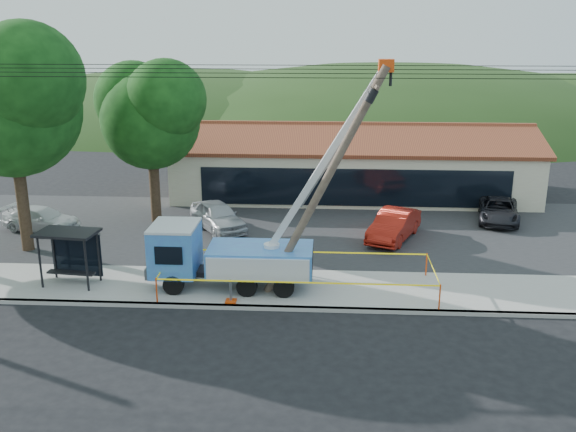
% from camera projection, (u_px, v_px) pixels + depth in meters
% --- Properties ---
extents(ground, '(120.00, 120.00, 0.00)m').
position_uv_depth(ground, '(258.00, 335.00, 22.69)').
color(ground, black).
rests_on(ground, ground).
extents(curb, '(60.00, 0.25, 0.15)m').
position_uv_depth(curb, '(263.00, 308.00, 24.68)').
color(curb, '#A3A099').
rests_on(curb, ground).
extents(sidewalk, '(60.00, 4.00, 0.15)m').
position_uv_depth(sidewalk, '(268.00, 288.00, 26.49)').
color(sidewalk, '#A3A099').
rests_on(sidewalk, ground).
extents(parking_lot, '(60.00, 12.00, 0.10)m').
position_uv_depth(parking_lot, '(281.00, 230.00, 34.15)').
color(parking_lot, '#28282B').
rests_on(parking_lot, ground).
extents(strip_mall, '(22.50, 8.53, 4.67)m').
position_uv_depth(strip_mall, '(352.00, 165.00, 41.03)').
color(strip_mall, beige).
rests_on(strip_mall, ground).
extents(tree_west_near, '(7.56, 6.72, 10.80)m').
position_uv_depth(tree_west_near, '(9.00, 94.00, 28.88)').
color(tree_west_near, '#332316').
rests_on(tree_west_near, ground).
extents(tree_lot, '(6.30, 5.60, 8.94)m').
position_uv_depth(tree_lot, '(150.00, 110.00, 33.75)').
color(tree_lot, '#332316').
rests_on(tree_lot, ground).
extents(hill_west, '(78.40, 56.00, 28.00)m').
position_uv_depth(hill_west, '(181.00, 117.00, 76.16)').
color(hill_west, '#223D16').
rests_on(hill_west, ground).
extents(hill_center, '(89.60, 64.00, 32.00)m').
position_uv_depth(hill_center, '(393.00, 119.00, 74.71)').
color(hill_center, '#223D16').
rests_on(hill_center, ground).
extents(hill_east, '(72.80, 52.00, 26.00)m').
position_uv_depth(hill_east, '(568.00, 120.00, 73.54)').
color(hill_east, '#223D16').
rests_on(hill_east, ground).
extents(utility_truck, '(9.56, 3.55, 9.19)m').
position_uv_depth(utility_truck, '(228.00, 253.00, 26.14)').
color(utility_truck, black).
rests_on(utility_truck, ground).
extents(leaning_pole, '(4.73, 1.80, 9.09)m').
position_uv_depth(leaning_pole, '(330.00, 173.00, 24.49)').
color(leaning_pole, '#4D3C32').
rests_on(leaning_pole, ground).
extents(bus_shelter, '(2.55, 1.73, 2.31)m').
position_uv_depth(bus_shelter, '(70.00, 244.00, 26.44)').
color(bus_shelter, black).
rests_on(bus_shelter, ground).
extents(caution_tape, '(10.93, 3.50, 1.01)m').
position_uv_depth(caution_tape, '(298.00, 271.00, 26.12)').
color(caution_tape, '#EE440C').
rests_on(caution_tape, ground).
extents(car_silver, '(3.87, 4.61, 1.49)m').
position_uv_depth(car_silver, '(218.00, 231.00, 34.07)').
color(car_silver, '#ADB0B5').
rests_on(car_silver, ground).
extents(car_red, '(3.21, 4.74, 1.48)m').
position_uv_depth(car_red, '(393.00, 241.00, 32.54)').
color(car_red, '#A41B10').
rests_on(car_red, ground).
extents(car_white, '(4.50, 2.60, 1.23)m').
position_uv_depth(car_white, '(43.00, 232.00, 33.95)').
color(car_white, silver).
rests_on(car_white, ground).
extents(car_dark, '(2.96, 4.82, 1.25)m').
position_uv_depth(car_dark, '(497.00, 223.00, 35.53)').
color(car_dark, black).
rests_on(car_dark, ground).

